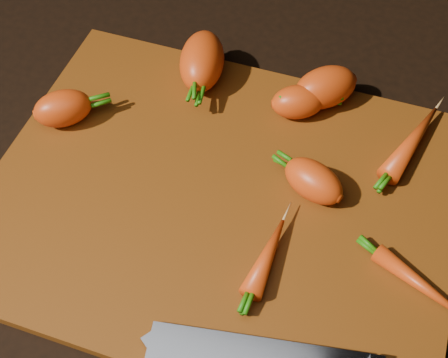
% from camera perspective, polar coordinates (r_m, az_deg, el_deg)
% --- Properties ---
extents(ground, '(2.00, 2.00, 0.01)m').
position_cam_1_polar(ground, '(0.68, -0.27, -2.38)').
color(ground, black).
extents(cutting_board, '(0.50, 0.40, 0.01)m').
position_cam_1_polar(cutting_board, '(0.67, -0.27, -1.86)').
color(cutting_board, '#602D08').
rests_on(cutting_board, ground).
extents(carrot_0, '(0.08, 0.07, 0.04)m').
position_cam_1_polar(carrot_0, '(0.74, -14.52, 6.27)').
color(carrot_0, '#D8400D').
rests_on(carrot_0, cutting_board).
extents(carrot_1, '(0.07, 0.10, 0.05)m').
position_cam_1_polar(carrot_1, '(0.77, -2.02, 10.73)').
color(carrot_1, '#D8400D').
rests_on(carrot_1, cutting_board).
extents(carrot_2, '(0.09, 0.09, 0.05)m').
position_cam_1_polar(carrot_2, '(0.75, 9.25, 8.27)').
color(carrot_2, '#D8400D').
rests_on(carrot_2, cutting_board).
extents(carrot_3, '(0.07, 0.06, 0.04)m').
position_cam_1_polar(carrot_3, '(0.73, 6.78, 7.01)').
color(carrot_3, '#D8400D').
rests_on(carrot_3, cutting_board).
extents(carrot_4, '(0.08, 0.06, 0.04)m').
position_cam_1_polar(carrot_4, '(0.66, 8.19, -0.18)').
color(carrot_4, '#D8400D').
rests_on(carrot_4, cutting_board).
extents(carrot_5, '(0.06, 0.12, 0.03)m').
position_cam_1_polar(carrot_5, '(0.73, 16.85, 3.31)').
color(carrot_5, '#D8400D').
rests_on(carrot_5, cutting_board).
extents(carrot_6, '(0.11, 0.06, 0.02)m').
position_cam_1_polar(carrot_6, '(0.63, 17.81, -9.39)').
color(carrot_6, '#D8400D').
rests_on(carrot_6, cutting_board).
extents(carrot_7, '(0.03, 0.09, 0.02)m').
position_cam_1_polar(carrot_7, '(0.62, 3.97, -7.06)').
color(carrot_7, '#D8400D').
rests_on(carrot_7, cutting_board).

